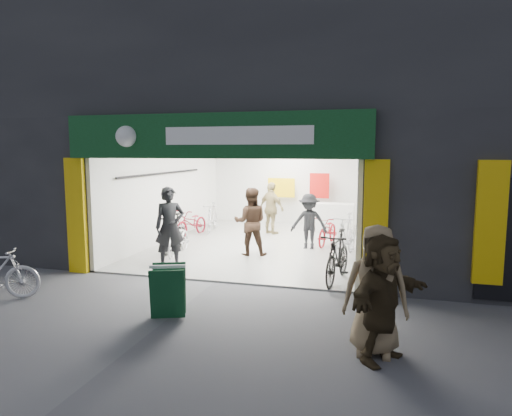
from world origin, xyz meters
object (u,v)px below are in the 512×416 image
at_px(bike_left_front, 179,239).
at_px(pedestrian_near, 376,290).
at_px(sandwich_board, 168,290).
at_px(bike_right_front, 338,257).

distance_m(bike_left_front, pedestrian_near, 6.99).
xyz_separation_m(bike_left_front, pedestrian_near, (5.10, -4.75, 0.46)).
bearing_deg(sandwich_board, bike_right_front, 27.33).
height_order(bike_right_front, sandwich_board, bike_right_front).
height_order(bike_left_front, bike_right_front, bike_right_front).
bearing_deg(pedestrian_near, sandwich_board, 171.86).
bearing_deg(bike_right_front, pedestrian_near, -67.73).
xyz_separation_m(bike_right_front, pedestrian_near, (0.80, -3.28, 0.34)).
relative_size(bike_left_front, bike_right_front, 0.91).
height_order(bike_left_front, sandwich_board, sandwich_board).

